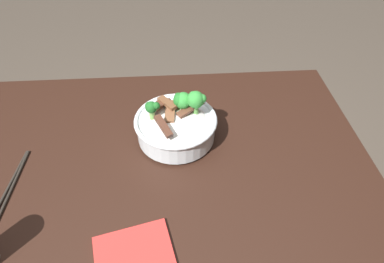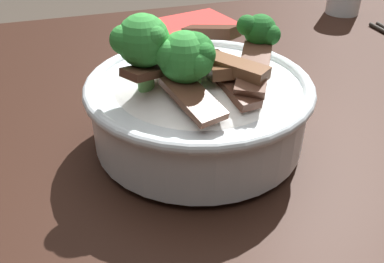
# 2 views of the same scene
# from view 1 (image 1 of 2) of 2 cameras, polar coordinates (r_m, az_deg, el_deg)

# --- Properties ---
(dining_table) EXTENTS (1.12, 0.78, 0.83)m
(dining_table) POSITION_cam_1_polar(r_m,az_deg,el_deg) (0.98, -5.15, -10.33)
(dining_table) COLOR black
(dining_table) RESTS_ON ground
(rice_bowl) EXTENTS (0.22, 0.22, 0.15)m
(rice_bowl) POSITION_cam_1_polar(r_m,az_deg,el_deg) (0.89, -2.75, 1.43)
(rice_bowl) COLOR silver
(rice_bowl) RESTS_ON dining_table
(chopsticks_pair) EXTENTS (0.03, 0.22, 0.01)m
(chopsticks_pair) POSITION_cam_1_polar(r_m,az_deg,el_deg) (0.92, -28.98, -8.14)
(chopsticks_pair) COLOR #28231E
(chopsticks_pair) RESTS_ON dining_table
(folded_napkin) EXTENTS (0.18, 0.15, 0.01)m
(folded_napkin) POSITION_cam_1_polar(r_m,az_deg,el_deg) (0.73, -10.12, -20.31)
(folded_napkin) COLOR red
(folded_napkin) RESTS_ON dining_table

